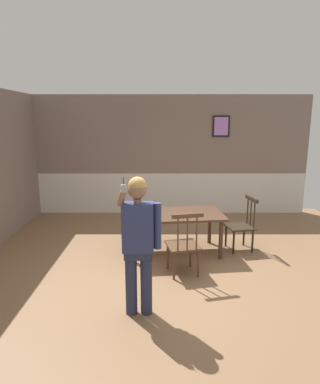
% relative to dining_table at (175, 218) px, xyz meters
% --- Properties ---
extents(ground_plane, '(7.67, 7.67, 0.00)m').
position_rel_dining_table_xyz_m(ground_plane, '(0.00, -0.89, -0.64)').
color(ground_plane, '#846042').
extents(room_back_partition, '(6.69, 0.17, 2.90)m').
position_rel_dining_table_xyz_m(room_back_partition, '(0.01, 2.60, 0.76)').
color(room_back_partition, gray).
rests_on(room_back_partition, ground_plane).
extents(dining_table, '(1.74, 1.11, 0.72)m').
position_rel_dining_table_xyz_m(dining_table, '(0.00, 0.00, 0.00)').
color(dining_table, '#4C3323').
rests_on(dining_table, ground_plane).
extents(chair_near_window, '(0.52, 0.52, 0.96)m').
position_rel_dining_table_xyz_m(chair_near_window, '(1.21, 0.13, -0.18)').
color(chair_near_window, '#2D2319').
rests_on(chair_near_window, ground_plane).
extents(chair_by_doorway, '(0.56, 0.56, 1.01)m').
position_rel_dining_table_xyz_m(chair_by_doorway, '(0.10, -0.86, -0.16)').
color(chair_by_doorway, '#513823').
rests_on(chair_by_doorway, ground_plane).
extents(person_figure, '(0.53, 0.22, 1.69)m').
position_rel_dining_table_xyz_m(person_figure, '(-0.51, -1.90, 0.33)').
color(person_figure, '#282E49').
rests_on(person_figure, ground_plane).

